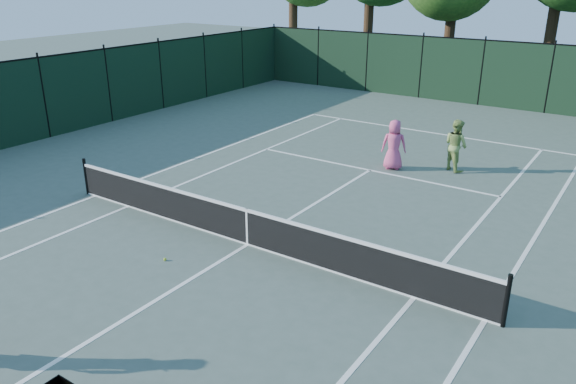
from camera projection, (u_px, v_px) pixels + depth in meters
The scene contains 13 objects.
ground at pixel (248, 245), 13.11m from camera, with size 90.00×90.00×0.00m, color #49594F.
sideline_doubles_left at pixel (96, 196), 15.97m from camera, with size 0.10×23.77×0.01m, color white.
sideline_doubles_right at pixel (485, 320), 10.25m from camera, with size 0.10×23.77×0.01m, color white.
sideline_singles_left at pixel (128, 206), 15.25m from camera, with size 0.10×23.77×0.01m, color white.
sideline_singles_right at pixel (414, 298), 10.96m from camera, with size 0.10×23.77×0.01m, color white.
baseline_far at pixel (432, 133), 22.28m from camera, with size 10.97×0.10×0.01m, color white.
service_line_far at pixel (370, 170), 18.04m from camera, with size 8.23×0.10×0.01m, color white.
center_service_line at pixel (248, 245), 13.11m from camera, with size 0.10×12.80×0.01m, color white.
tennis_net at pixel (247, 226), 12.93m from camera, with size 11.69×0.09×1.06m.
fence_far at pixel (481, 73), 26.45m from camera, with size 24.00×0.05×3.00m, color black.
player_pink at pixel (394, 145), 17.90m from camera, with size 0.92×0.77×1.61m.
player_green at pixel (456, 145), 17.78m from camera, with size 1.01×0.95×1.66m.
loose_ball_midcourt at pixel (165, 259), 12.37m from camera, with size 0.07×0.07×0.07m, color #ABCA29.
Camera 1 is at (7.36, -9.21, 5.93)m, focal length 35.00 mm.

